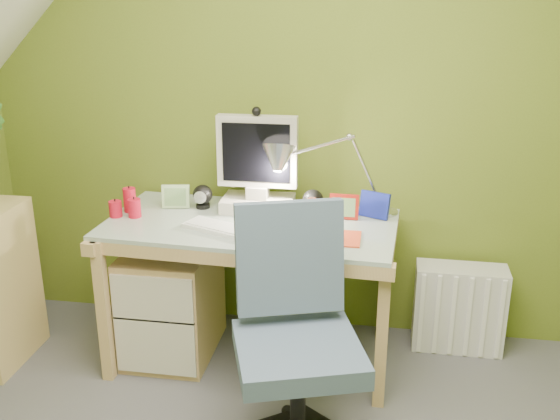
% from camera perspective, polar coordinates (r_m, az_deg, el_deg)
% --- Properties ---
extents(wall_back, '(3.20, 0.01, 2.40)m').
position_cam_1_polar(wall_back, '(3.24, 1.76, 9.37)').
color(wall_back, olive).
rests_on(wall_back, floor).
extents(desk, '(1.36, 0.74, 0.71)m').
position_cam_1_polar(desk, '(3.16, -2.49, -7.11)').
color(desk, tan).
rests_on(desk, floor).
extents(monitor, '(0.41, 0.24, 0.56)m').
position_cam_1_polar(monitor, '(3.10, -1.98, 4.95)').
color(monitor, '#B9B4A6').
rests_on(monitor, desk).
extents(speaker_left, '(0.11, 0.11, 0.12)m').
position_cam_1_polar(speaker_left, '(3.21, -6.75, 1.17)').
color(speaker_left, black).
rests_on(speaker_left, desk).
extents(speaker_right, '(0.11, 0.11, 0.12)m').
position_cam_1_polar(speaker_right, '(3.10, 2.88, 0.71)').
color(speaker_right, black).
rests_on(speaker_right, desk).
extents(keyboard, '(0.42, 0.27, 0.02)m').
position_cam_1_polar(keyboard, '(2.90, -4.71, -1.73)').
color(keyboard, white).
rests_on(keyboard, desk).
extents(mousepad, '(0.26, 0.19, 0.01)m').
position_cam_1_polar(mousepad, '(2.83, 4.37, -2.41)').
color(mousepad, '#DD4622').
rests_on(mousepad, desk).
extents(mouse, '(0.11, 0.08, 0.03)m').
position_cam_1_polar(mouse, '(2.83, 4.38, -2.15)').
color(mouse, white).
rests_on(mouse, mousepad).
extents(amber_tumbler, '(0.08, 0.08, 0.10)m').
position_cam_1_polar(amber_tumbler, '(2.89, 0.56, -0.91)').
color(amber_tumbler, maroon).
rests_on(amber_tumbler, desk).
extents(candle_cluster, '(0.17, 0.16, 0.12)m').
position_cam_1_polar(candle_cluster, '(3.18, -13.22, 0.63)').
color(candle_cluster, red).
rests_on(candle_cluster, desk).
extents(photo_frame_red, '(0.14, 0.02, 0.12)m').
position_cam_1_polar(photo_frame_red, '(3.05, 5.59, 0.30)').
color(photo_frame_red, '#B41E13').
rests_on(photo_frame_red, desk).
extents(photo_frame_blue, '(0.14, 0.07, 0.12)m').
position_cam_1_polar(photo_frame_blue, '(3.09, 8.24, 0.45)').
color(photo_frame_blue, navy).
rests_on(photo_frame_blue, desk).
extents(photo_frame_green, '(0.14, 0.04, 0.11)m').
position_cam_1_polar(photo_frame_green, '(3.23, -9.07, 1.17)').
color(photo_frame_green, '#A8CE8D').
rests_on(photo_frame_green, desk).
extents(desk_lamp, '(0.57, 0.34, 0.58)m').
position_cam_1_polar(desk_lamp, '(3.04, 6.38, 4.72)').
color(desk_lamp, '#B1B1B6').
rests_on(desk_lamp, desk).
extents(task_chair, '(0.66, 0.66, 0.94)m').
position_cam_1_polar(task_chair, '(2.48, 1.61, -12.07)').
color(task_chair, '#465974').
rests_on(task_chair, floor).
extents(radiator, '(0.44, 0.18, 0.44)m').
position_cam_1_polar(radiator, '(3.42, 15.31, -8.22)').
color(radiator, silver).
rests_on(radiator, floor).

